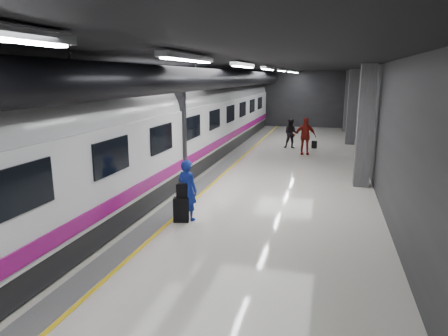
% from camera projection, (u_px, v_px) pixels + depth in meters
% --- Properties ---
extents(ground, '(40.00, 40.00, 0.00)m').
position_uv_depth(ground, '(232.00, 191.00, 14.42)').
color(ground, silver).
rests_on(ground, ground).
extents(platform_hall, '(10.02, 40.02, 4.51)m').
position_uv_depth(platform_hall, '(231.00, 91.00, 14.60)').
color(platform_hall, black).
rests_on(platform_hall, ground).
extents(train, '(3.05, 38.00, 4.05)m').
position_uv_depth(train, '(147.00, 131.00, 14.77)').
color(train, black).
rests_on(train, ground).
extents(traveler_main, '(0.75, 0.61, 1.76)m').
position_uv_depth(traveler_main, '(187.00, 190.00, 11.38)').
color(traveler_main, '#182CB7').
rests_on(traveler_main, ground).
extents(suitcase_main, '(0.48, 0.37, 0.70)m').
position_uv_depth(suitcase_main, '(181.00, 210.00, 11.33)').
color(suitcase_main, black).
rests_on(suitcase_main, ground).
extents(shoulder_bag, '(0.30, 0.16, 0.39)m').
position_uv_depth(shoulder_bag, '(182.00, 191.00, 11.23)').
color(shoulder_bag, black).
rests_on(shoulder_bag, suitcase_main).
extents(traveler_far_a, '(0.89, 0.72, 1.72)m').
position_uv_depth(traveler_far_a, '(291.00, 134.00, 22.89)').
color(traveler_far_a, black).
rests_on(traveler_far_a, ground).
extents(traveler_far_b, '(1.21, 0.66, 1.96)m').
position_uv_depth(traveler_far_b, '(305.00, 136.00, 21.07)').
color(traveler_far_b, maroon).
rests_on(traveler_far_b, ground).
extents(suitcase_far, '(0.31, 0.21, 0.44)m').
position_uv_depth(suitcase_far, '(314.00, 145.00, 23.03)').
color(suitcase_far, black).
rests_on(suitcase_far, ground).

